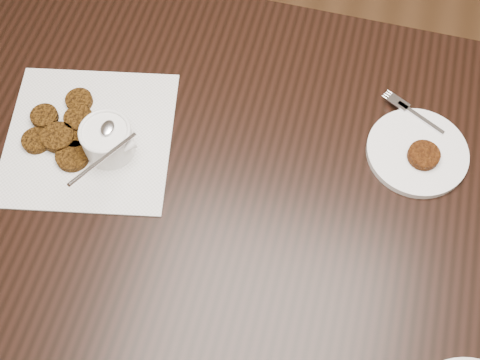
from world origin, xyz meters
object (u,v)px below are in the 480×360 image
table (275,269)px  plate_with_patty (418,150)px  napkin (89,138)px  sauce_ramekin (104,130)px

table → plate_with_patty: plate_with_patty is taller
napkin → sauce_ramekin: size_ratio=2.38×
sauce_ramekin → napkin: bearing=164.7°
sauce_ramekin → table: bearing=-2.5°
table → napkin: bearing=175.9°
sauce_ramekin → plate_with_patty: 0.55m
table → sauce_ramekin: sauce_ramekin is taller
napkin → sauce_ramekin: sauce_ramekin is taller
napkin → sauce_ramekin: bearing=-15.3°
napkin → plate_with_patty: (0.58, 0.12, 0.01)m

